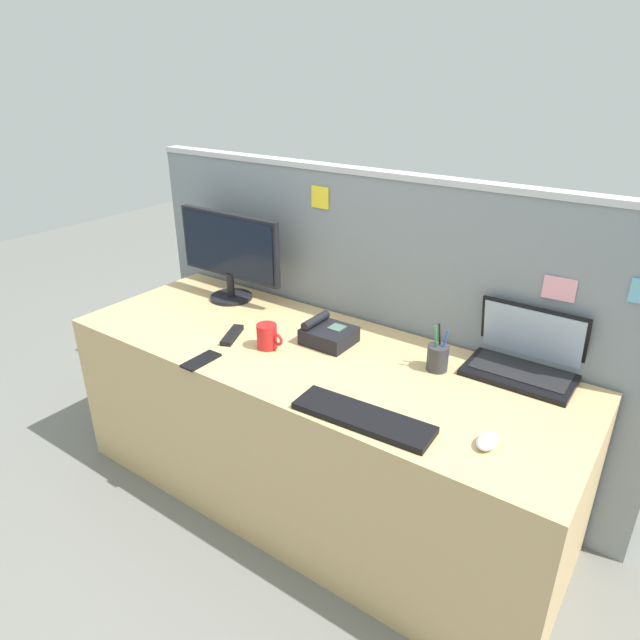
{
  "coord_description": "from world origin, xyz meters",
  "views": [
    {
      "loc": [
        1.14,
        -1.55,
        1.74
      ],
      "look_at": [
        0.0,
        0.05,
        0.83
      ],
      "focal_mm": 31.32,
      "sensor_mm": 36.0,
      "label": 1
    }
  ],
  "objects_px": {
    "computer_mouse_right_hand": "(488,441)",
    "tv_remote": "(232,335)",
    "cell_phone_black_slab": "(201,360)",
    "coffee_mug": "(267,336)",
    "pen_cup": "(438,357)",
    "desk_phone": "(328,334)",
    "laptop": "(525,357)",
    "desktop_monitor": "(229,251)",
    "keyboard_main": "(363,417)"
  },
  "relations": [
    {
      "from": "computer_mouse_right_hand",
      "to": "tv_remote",
      "type": "relative_size",
      "value": 0.59
    },
    {
      "from": "desk_phone",
      "to": "computer_mouse_right_hand",
      "type": "relative_size",
      "value": 1.89
    },
    {
      "from": "computer_mouse_right_hand",
      "to": "cell_phone_black_slab",
      "type": "bearing_deg",
      "value": -173.16
    },
    {
      "from": "laptop",
      "to": "pen_cup",
      "type": "height_order",
      "value": "laptop"
    },
    {
      "from": "keyboard_main",
      "to": "computer_mouse_right_hand",
      "type": "distance_m",
      "value": 0.38
    },
    {
      "from": "pen_cup",
      "to": "coffee_mug",
      "type": "bearing_deg",
      "value": -159.86
    },
    {
      "from": "computer_mouse_right_hand",
      "to": "desk_phone",
      "type": "bearing_deg",
      "value": 159.8
    },
    {
      "from": "tv_remote",
      "to": "computer_mouse_right_hand",
      "type": "bearing_deg",
      "value": -28.51
    },
    {
      "from": "desk_phone",
      "to": "computer_mouse_right_hand",
      "type": "height_order",
      "value": "desk_phone"
    },
    {
      "from": "keyboard_main",
      "to": "computer_mouse_right_hand",
      "type": "relative_size",
      "value": 4.58
    },
    {
      "from": "pen_cup",
      "to": "cell_phone_black_slab",
      "type": "xyz_separation_m",
      "value": [
        -0.75,
        -0.46,
        -0.05
      ]
    },
    {
      "from": "tv_remote",
      "to": "pen_cup",
      "type": "bearing_deg",
      "value": -7.14
    },
    {
      "from": "desktop_monitor",
      "to": "laptop",
      "type": "height_order",
      "value": "desktop_monitor"
    },
    {
      "from": "keyboard_main",
      "to": "coffee_mug",
      "type": "distance_m",
      "value": 0.6
    },
    {
      "from": "tv_remote",
      "to": "coffee_mug",
      "type": "bearing_deg",
      "value": -19.27
    },
    {
      "from": "tv_remote",
      "to": "coffee_mug",
      "type": "distance_m",
      "value": 0.18
    },
    {
      "from": "pen_cup",
      "to": "laptop",
      "type": "bearing_deg",
      "value": 31.96
    },
    {
      "from": "laptop",
      "to": "cell_phone_black_slab",
      "type": "height_order",
      "value": "laptop"
    },
    {
      "from": "laptop",
      "to": "tv_remote",
      "type": "distance_m",
      "value": 1.14
    },
    {
      "from": "desktop_monitor",
      "to": "desk_phone",
      "type": "bearing_deg",
      "value": -10.63
    },
    {
      "from": "computer_mouse_right_hand",
      "to": "cell_phone_black_slab",
      "type": "xyz_separation_m",
      "value": [
        -1.06,
        -0.13,
        -0.01
      ]
    },
    {
      "from": "laptop",
      "to": "keyboard_main",
      "type": "bearing_deg",
      "value": -117.9
    },
    {
      "from": "keyboard_main",
      "to": "cell_phone_black_slab",
      "type": "distance_m",
      "value": 0.7
    },
    {
      "from": "tv_remote",
      "to": "desktop_monitor",
      "type": "bearing_deg",
      "value": 109.3
    },
    {
      "from": "desk_phone",
      "to": "computer_mouse_right_hand",
      "type": "distance_m",
      "value": 0.81
    },
    {
      "from": "laptop",
      "to": "desk_phone",
      "type": "relative_size",
      "value": 2.0
    },
    {
      "from": "desktop_monitor",
      "to": "desk_phone",
      "type": "distance_m",
      "value": 0.68
    },
    {
      "from": "desktop_monitor",
      "to": "laptop",
      "type": "distance_m",
      "value": 1.37
    },
    {
      "from": "desktop_monitor",
      "to": "computer_mouse_right_hand",
      "type": "xyz_separation_m",
      "value": [
        1.4,
        -0.4,
        -0.22
      ]
    },
    {
      "from": "desktop_monitor",
      "to": "cell_phone_black_slab",
      "type": "xyz_separation_m",
      "value": [
        0.34,
        -0.53,
        -0.23
      ]
    },
    {
      "from": "keyboard_main",
      "to": "tv_remote",
      "type": "distance_m",
      "value": 0.77
    },
    {
      "from": "coffee_mug",
      "to": "pen_cup",
      "type": "bearing_deg",
      "value": 20.14
    },
    {
      "from": "keyboard_main",
      "to": "coffee_mug",
      "type": "height_order",
      "value": "coffee_mug"
    },
    {
      "from": "laptop",
      "to": "cell_phone_black_slab",
      "type": "bearing_deg",
      "value": -148.38
    },
    {
      "from": "cell_phone_black_slab",
      "to": "coffee_mug",
      "type": "height_order",
      "value": "coffee_mug"
    },
    {
      "from": "desktop_monitor",
      "to": "pen_cup",
      "type": "xyz_separation_m",
      "value": [
        1.09,
        -0.07,
        -0.19
      ]
    },
    {
      "from": "laptop",
      "to": "coffee_mug",
      "type": "relative_size",
      "value": 3.18
    },
    {
      "from": "pen_cup",
      "to": "computer_mouse_right_hand",
      "type": "bearing_deg",
      "value": -46.51
    },
    {
      "from": "pen_cup",
      "to": "tv_remote",
      "type": "height_order",
      "value": "pen_cup"
    },
    {
      "from": "pen_cup",
      "to": "coffee_mug",
      "type": "xyz_separation_m",
      "value": [
        -0.62,
        -0.23,
        -0.0
      ]
    },
    {
      "from": "tv_remote",
      "to": "coffee_mug",
      "type": "xyz_separation_m",
      "value": [
        0.18,
        0.01,
        0.04
      ]
    },
    {
      "from": "desk_phone",
      "to": "cell_phone_black_slab",
      "type": "relative_size",
      "value": 1.22
    },
    {
      "from": "tv_remote",
      "to": "laptop",
      "type": "bearing_deg",
      "value": -3.05
    },
    {
      "from": "pen_cup",
      "to": "desk_phone",
      "type": "bearing_deg",
      "value": -173.56
    },
    {
      "from": "keyboard_main",
      "to": "computer_mouse_right_hand",
      "type": "xyz_separation_m",
      "value": [
        0.37,
        0.1,
        0.01
      ]
    },
    {
      "from": "computer_mouse_right_hand",
      "to": "cell_phone_black_slab",
      "type": "relative_size",
      "value": 0.65
    },
    {
      "from": "desk_phone",
      "to": "laptop",
      "type": "bearing_deg",
      "value": 16.78
    },
    {
      "from": "desktop_monitor",
      "to": "coffee_mug",
      "type": "relative_size",
      "value": 4.86
    },
    {
      "from": "computer_mouse_right_hand",
      "to": "coffee_mug",
      "type": "xyz_separation_m",
      "value": [
        -0.93,
        0.1,
        0.03
      ]
    },
    {
      "from": "laptop",
      "to": "keyboard_main",
      "type": "height_order",
      "value": "laptop"
    }
  ]
}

